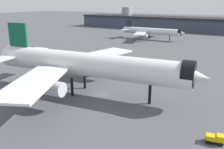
{
  "coord_description": "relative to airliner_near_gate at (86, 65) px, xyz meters",
  "views": [
    {
      "loc": [
        34.85,
        -55.69,
        25.47
      ],
      "look_at": [
        4.02,
        -0.69,
        6.58
      ],
      "focal_mm": 39.49,
      "sensor_mm": 36.0,
      "label": 1
    }
  ],
  "objects": [
    {
      "name": "ground",
      "position": [
        4.0,
        1.42,
        -8.41
      ],
      "size": [
        900.0,
        900.0,
        0.0
      ],
      "primitive_type": "plane",
      "color": "#4C4F54"
    },
    {
      "name": "airliner_near_gate",
      "position": [
        0.0,
        0.0,
        0.0
      ],
      "size": [
        65.37,
        59.35,
        19.08
      ],
      "rotation": [
        0.0,
        0.0,
        0.09
      ],
      "color": "white",
      "rests_on": "ground"
    },
    {
      "name": "airliner_far_taxiway",
      "position": [
        -20.78,
        106.53,
        -2.83
      ],
      "size": [
        46.38,
        42.43,
        12.68
      ],
      "rotation": [
        0.0,
        0.0,
        6.26
      ],
      "color": "silver",
      "rests_on": "ground"
    },
    {
      "name": "terminal_building",
      "position": [
        -2.34,
        171.68,
        -2.4
      ],
      "size": [
        231.15,
        37.22,
        19.61
      ],
      "rotation": [
        0.0,
        0.0,
        -0.03
      ],
      "color": "#3D4756",
      "rests_on": "ground"
    },
    {
      "name": "service_truck_front",
      "position": [
        16.08,
        36.35,
        -6.82
      ],
      "size": [
        4.66,
        5.93,
        3.0
      ],
      "rotation": [
        0.0,
        0.0,
        4.21
      ],
      "color": "black",
      "rests_on": "ground"
    },
    {
      "name": "baggage_tug_wing",
      "position": [
        35.87,
        -9.74,
        -7.44
      ],
      "size": [
        3.38,
        2.25,
        1.85
      ],
      "rotation": [
        0.0,
        0.0,
        0.13
      ],
      "color": "black",
      "rests_on": "ground"
    },
    {
      "name": "traffic_cone_near_nose",
      "position": [
        -35.31,
        -1.38,
        -8.05
      ],
      "size": [
        0.58,
        0.58,
        0.72
      ],
      "primitive_type": "cone",
      "color": "#F2600C",
      "rests_on": "ground"
    }
  ]
}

